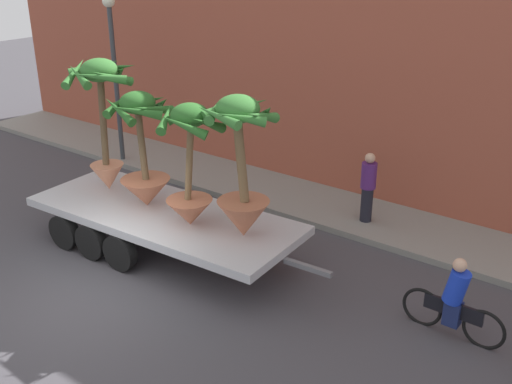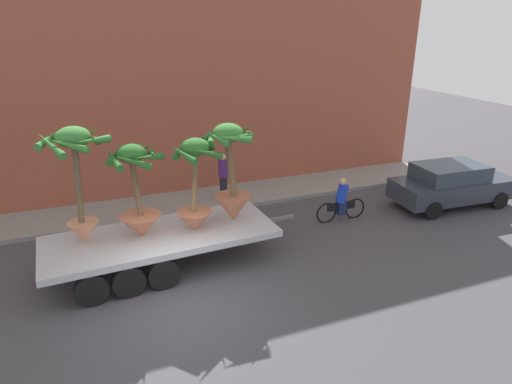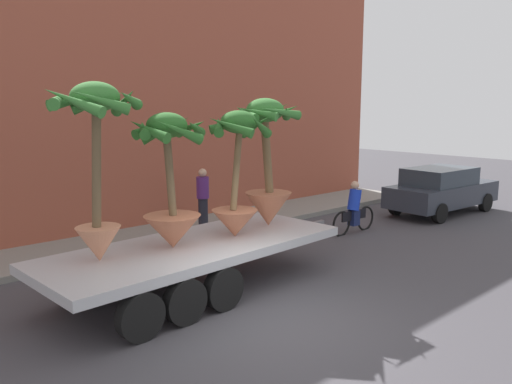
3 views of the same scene
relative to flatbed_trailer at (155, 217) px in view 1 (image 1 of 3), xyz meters
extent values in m
plane|color=#423F44|center=(0.39, -2.02, -0.77)|extent=(60.00, 60.00, 0.00)
cube|color=gray|center=(0.39, 4.08, -0.70)|extent=(24.00, 2.20, 0.15)
cube|color=#9E4C38|center=(0.39, 5.78, 3.28)|extent=(24.00, 1.20, 8.11)
cube|color=#B7BABF|center=(0.26, 0.01, 0.12)|extent=(6.27, 2.70, 0.18)
cylinder|color=black|center=(-1.77, 1.01, -0.37)|extent=(0.81, 0.26, 0.80)
cylinder|color=black|center=(-1.65, -1.20, -0.37)|extent=(0.81, 0.26, 0.80)
cylinder|color=black|center=(-0.91, 1.06, -0.37)|extent=(0.81, 0.26, 0.80)
cylinder|color=black|center=(-0.79, -1.15, -0.37)|extent=(0.81, 0.26, 0.80)
cylinder|color=black|center=(-0.05, 1.10, -0.37)|extent=(0.81, 0.26, 0.80)
cylinder|color=black|center=(0.07, -1.10, -0.37)|extent=(0.81, 0.26, 0.80)
cube|color=slate|center=(3.83, 0.21, -0.03)|extent=(1.00, 0.15, 0.10)
cone|color=#B26647|center=(1.17, -0.11, 0.49)|extent=(0.95, 0.95, 0.56)
cylinder|color=brown|center=(1.22, -0.11, 1.66)|extent=(0.32, 0.13, 1.78)
ellipsoid|color=#2D6B28|center=(1.28, -0.11, 2.55)|extent=(0.73, 0.73, 0.46)
cone|color=#2D6B28|center=(1.73, -0.11, 2.46)|extent=(0.21, 0.91, 0.56)
cone|color=#2D6B28|center=(1.47, 0.34, 2.50)|extent=(0.98, 0.57, 0.44)
cone|color=#2D6B28|center=(0.97, 0.13, 2.48)|extent=(0.65, 0.77, 0.46)
cone|color=#2D6B28|center=(0.88, -0.34, 2.48)|extent=(0.66, 0.91, 0.48)
cone|color=#2D6B28|center=(1.50, -0.51, 2.47)|extent=(0.92, 0.62, 0.52)
cone|color=tan|center=(-1.65, 0.15, 0.52)|extent=(0.77, 0.77, 0.61)
cylinder|color=brown|center=(-1.62, 0.15, 1.92)|extent=(0.27, 0.15, 2.19)
ellipsoid|color=#387A33|center=(-1.58, 0.15, 3.01)|extent=(0.81, 0.81, 0.50)
cone|color=#387A33|center=(-1.10, 0.08, 2.94)|extent=(0.35, 1.01, 0.53)
cone|color=#387A33|center=(-1.36, 0.55, 2.95)|extent=(0.89, 0.63, 0.48)
cone|color=#387A33|center=(-1.63, 0.70, 2.97)|extent=(1.13, 0.30, 0.41)
cone|color=#387A33|center=(-2.08, 0.43, 2.98)|extent=(0.73, 1.11, 0.38)
cone|color=#387A33|center=(-2.08, -0.12, 2.95)|extent=(0.73, 1.09, 0.56)
cone|color=#387A33|center=(-1.71, -0.30, 2.95)|extent=(0.97, 0.45, 0.48)
cone|color=#387A33|center=(-1.15, -0.22, 2.98)|extent=(0.91, 1.00, 0.38)
cone|color=#B26647|center=(2.35, 0.15, 0.58)|extent=(1.04, 1.04, 0.75)
cylinder|color=brown|center=(2.30, 0.15, 1.87)|extent=(0.36, 0.18, 1.82)
ellipsoid|color=#387A33|center=(2.24, 0.15, 2.77)|extent=(0.82, 0.82, 0.52)
cone|color=#387A33|center=(2.75, 0.20, 2.71)|extent=(0.29, 1.05, 0.49)
cone|color=#387A33|center=(2.63, 0.52, 2.69)|extent=(0.87, 0.90, 0.62)
cone|color=#387A33|center=(2.06, 0.58, 2.71)|extent=(0.95, 0.56, 0.46)
cone|color=#387A33|center=(1.80, 0.27, 2.72)|extent=(0.44, 0.97, 0.42)
cone|color=#387A33|center=(1.85, -0.04, 2.73)|extent=(0.58, 0.89, 0.38)
cone|color=#387A33|center=(2.20, -0.36, 2.74)|extent=(1.06, 0.30, 0.35)
cone|color=#387A33|center=(2.56, -0.18, 2.73)|extent=(0.81, 0.80, 0.39)
cone|color=#B26647|center=(-0.24, 0.03, 0.52)|extent=(1.08, 1.08, 0.63)
cylinder|color=brown|center=(-0.27, 0.03, 1.68)|extent=(0.24, 0.15, 1.69)
ellipsoid|color=#2D6B28|center=(-0.30, 0.03, 2.52)|extent=(0.75, 0.75, 0.47)
cone|color=#2D6B28|center=(0.19, -0.01, 2.47)|extent=(0.28, 1.03, 0.44)
cone|color=#2D6B28|center=(-0.07, 0.46, 2.43)|extent=(0.96, 0.64, 0.61)
cone|color=#2D6B28|center=(-0.39, 0.43, 2.46)|extent=(0.87, 0.38, 0.43)
cone|color=#2D6B28|center=(-0.68, 0.21, 2.47)|extent=(0.56, 0.86, 0.40)
cone|color=#2D6B28|center=(-0.76, -0.09, 2.46)|extent=(0.43, 0.97, 0.47)
cone|color=#2D6B28|center=(-0.35, -0.43, 2.44)|extent=(0.95, 0.30, 0.54)
cone|color=#2D6B28|center=(0.06, -0.35, 2.47)|extent=(0.90, 0.88, 0.42)
torus|color=black|center=(6.95, 0.83, -0.43)|extent=(0.74, 0.07, 0.74)
torus|color=black|center=(5.85, 0.85, -0.43)|extent=(0.74, 0.07, 0.74)
cube|color=black|center=(6.40, 0.84, -0.25)|extent=(1.04, 0.08, 0.28)
cylinder|color=#1938C6|center=(6.40, 0.84, 0.20)|extent=(0.45, 0.35, 0.65)
sphere|color=tan|center=(6.40, 0.84, 0.62)|extent=(0.24, 0.24, 0.24)
cube|color=navy|center=(6.40, 0.84, -0.33)|extent=(0.28, 0.24, 0.44)
cylinder|color=black|center=(3.20, 3.82, -0.20)|extent=(0.28, 0.28, 0.85)
cylinder|color=#51236B|center=(3.20, 3.82, 0.54)|extent=(0.36, 0.36, 0.62)
sphere|color=tan|center=(3.20, 3.82, 0.97)|extent=(0.24, 0.24, 0.24)
cylinder|color=#383D42|center=(-4.81, 3.28, 1.63)|extent=(0.14, 0.14, 4.50)
sphere|color=#EAEACC|center=(-4.81, 3.28, 4.03)|extent=(0.36, 0.36, 0.36)
camera|label=1|loc=(8.91, -8.18, 5.64)|focal=42.13mm
camera|label=2|loc=(-1.29, -10.94, 5.59)|focal=31.23mm
camera|label=3|loc=(-5.28, -7.96, 2.87)|focal=35.65mm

